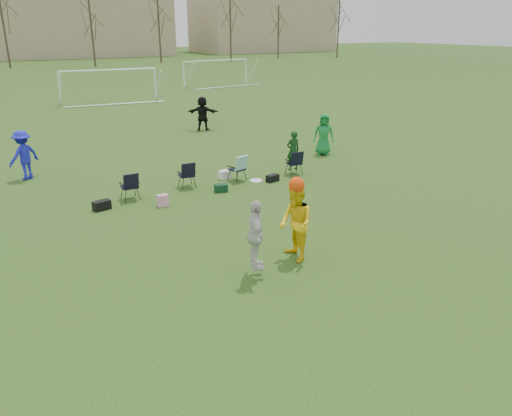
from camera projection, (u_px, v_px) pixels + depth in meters
ground at (293, 292)px, 11.21m from camera, size 260.00×260.00×0.00m
fielder_blue at (24, 155)px, 19.14m from camera, size 1.42×1.24×1.91m
fielder_green_far at (324, 134)px, 22.80m from camera, size 1.10×1.03×1.89m
fielder_black at (203, 113)px, 28.20m from camera, size 1.79×1.41×1.90m
center_contest at (284, 226)px, 12.15m from camera, size 2.13×1.39×2.41m
sideline_setup at (228, 170)px, 18.76m from camera, size 8.36×2.26×1.73m
goal_mid at (108, 76)px, 38.55m from camera, size 7.40×0.63×2.46m
goal_right at (216, 65)px, 48.99m from camera, size 7.35×1.14×2.46m
tree_line at (7, 30)px, 66.65m from camera, size 110.28×3.28×11.40m
building_row at (34, 23)px, 90.71m from camera, size 126.00×16.00×13.00m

